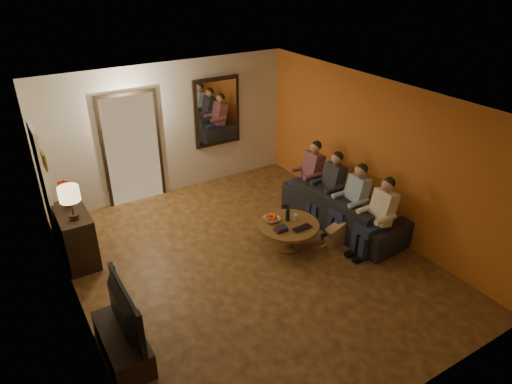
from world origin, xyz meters
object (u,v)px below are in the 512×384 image
dresser (76,236)px  person_b (353,203)px  person_a (379,219)px  person_d (309,177)px  table_lamp (71,203)px  bowl (272,219)px  person_c (330,189)px  tv (117,312)px  tv_stand (123,344)px  coffee_table (288,236)px  sofa (344,207)px  dog (340,229)px  wine_bottle (288,212)px  laptop (304,229)px

dresser → person_b: person_b is taller
person_a → person_d: 1.80m
table_lamp → bowl: 3.08m
person_b → person_c: 0.60m
person_a → bowl: (-1.34, 1.04, -0.12)m
tv → bowl: bearing=-69.2°
dresser → tv_stand: dresser is taller
tv_stand → coffee_table: size_ratio=1.09×
table_lamp → person_a: 4.69m
dresser → bowl: bearing=-23.5°
tv → bowl: tv is taller
sofa → person_d: (-0.10, 0.90, 0.25)m
table_lamp → person_d: table_lamp is taller
dresser → person_d: 4.21m
person_a → dog: (-0.36, 0.46, -0.32)m
sofa → wine_bottle: bearing=84.7°
dresser → sofa: (4.28, -1.37, -0.08)m
tv_stand → bowl: bearing=20.8°
dresser → person_d: person_d is taller
table_lamp → person_b: size_ratio=0.45×
dresser → tv_stand: 2.32m
tv → coffee_table: 3.17m
dresser → person_a: size_ratio=0.80×
tv → tv_stand: bearing=0.0°
tv_stand → coffee_table: bearing=15.9°
person_c → coffee_table: person_c is taller
person_d → bowl: (-1.34, -0.76, -0.12)m
dresser → coffee_table: 3.35m
dresser → person_b: bearing=-21.8°
tv_stand → person_c: bearing=16.5°
coffee_table → person_b: bearing=-10.8°
coffee_table → bowl: 0.38m
tv_stand → person_d: person_d is taller
person_b → wine_bottle: 1.16m
tv_stand → tv: bearing=0.0°
person_c → laptop: person_c is taller
person_c → laptop: (-1.06, -0.66, -0.14)m
tv_stand → person_c: (4.18, 1.24, 0.42)m
dog → dresser: bearing=160.2°
person_c → dog: size_ratio=2.14×
person_c → wine_bottle: person_c is taller
dog → tv_stand: bearing=-166.9°
table_lamp → laptop: 3.52m
person_a → person_d: same height
tv_stand → sofa: sofa is taller
person_d → person_a: bearing=-90.0°
wine_bottle → person_b: bearing=-16.1°
dresser → laptop: (3.11, -1.73, 0.03)m
sofa → person_a: size_ratio=1.99×
person_b → laptop: (-1.06, -0.06, -0.14)m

